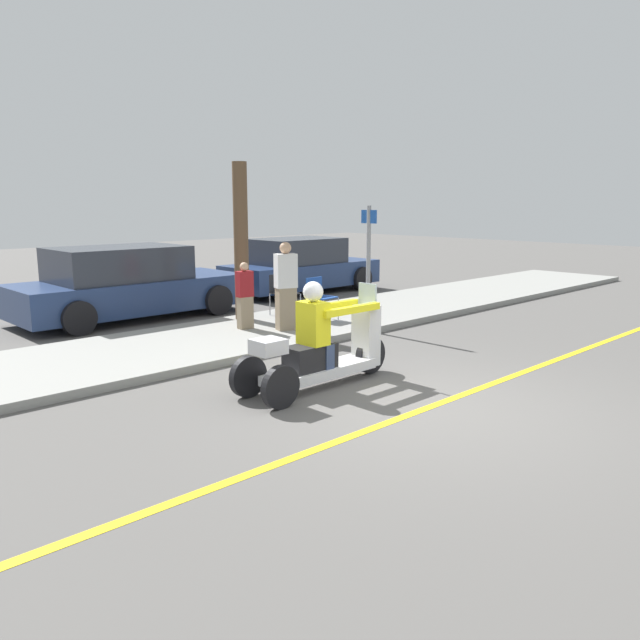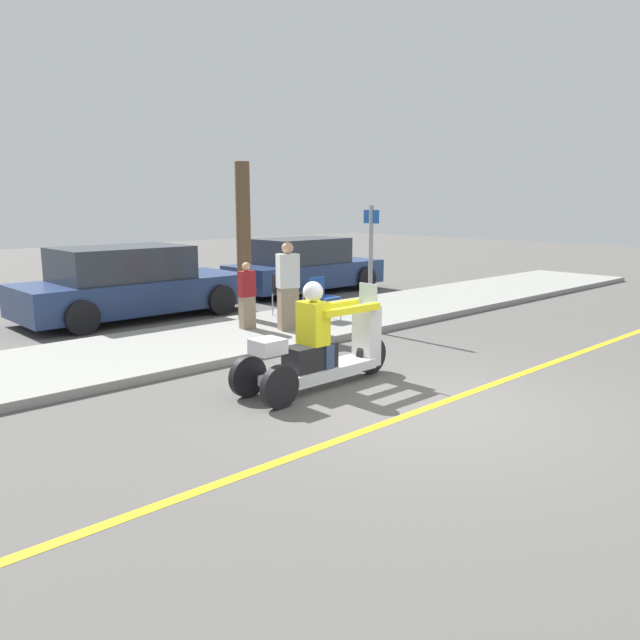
# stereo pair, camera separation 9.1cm
# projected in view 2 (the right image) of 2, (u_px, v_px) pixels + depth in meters

# --- Properties ---
(ground_plane) EXTENTS (60.00, 60.00, 0.00)m
(ground_plane) POSITION_uv_depth(u_px,v_px,m) (428.00, 408.00, 7.33)
(ground_plane) COLOR #565451
(lane_stripe) EXTENTS (24.00, 0.12, 0.01)m
(lane_stripe) POSITION_uv_depth(u_px,v_px,m) (409.00, 415.00, 7.09)
(lane_stripe) COLOR gold
(lane_stripe) RESTS_ON ground
(sidewalk_strip) EXTENTS (28.00, 2.80, 0.12)m
(sidewalk_strip) POSITION_uv_depth(u_px,v_px,m) (211.00, 340.00, 10.62)
(sidewalk_strip) COLOR gray
(sidewalk_strip) RESTS_ON ground
(motorcycle_trike) EXTENTS (2.44, 0.72, 1.40)m
(motorcycle_trike) POSITION_uv_depth(u_px,v_px,m) (321.00, 350.00, 8.07)
(motorcycle_trike) COLOR black
(motorcycle_trike) RESTS_ON ground
(spectator_with_child) EXTENTS (0.43, 0.33, 1.57)m
(spectator_with_child) POSITION_uv_depth(u_px,v_px,m) (288.00, 288.00, 11.09)
(spectator_with_child) COLOR gray
(spectator_with_child) RESTS_ON sidewalk_strip
(spectator_near_curb) EXTENTS (0.31, 0.21, 1.20)m
(spectator_near_curb) POSITION_uv_depth(u_px,v_px,m) (247.00, 297.00, 11.22)
(spectator_near_curb) COLOR gray
(spectator_near_curb) RESTS_ON sidewalk_strip
(folding_chair_curbside) EXTENTS (0.49, 0.49, 0.82)m
(folding_chair_curbside) POSITION_uv_depth(u_px,v_px,m) (285.00, 290.00, 12.64)
(folding_chair_curbside) COLOR #A5A8AD
(folding_chair_curbside) RESTS_ON sidewalk_strip
(folding_chair_set_back) EXTENTS (0.50, 0.50, 0.82)m
(folding_chair_set_back) POSITION_uv_depth(u_px,v_px,m) (321.00, 294.00, 12.10)
(folding_chair_set_back) COLOR #A5A8AD
(folding_chair_set_back) RESTS_ON sidewalk_strip
(parked_car_lot_far) EXTENTS (4.65, 2.10, 1.49)m
(parked_car_lot_far) POSITION_uv_depth(u_px,v_px,m) (130.00, 284.00, 12.86)
(parked_car_lot_far) COLOR navy
(parked_car_lot_far) RESTS_ON ground
(parked_car_lot_center) EXTENTS (4.29, 1.98, 1.44)m
(parked_car_lot_center) POSITION_uv_depth(u_px,v_px,m) (304.00, 267.00, 16.59)
(parked_car_lot_center) COLOR navy
(parked_car_lot_center) RESTS_ON ground
(tree_trunk) EXTENTS (0.28, 0.28, 3.01)m
(tree_trunk) POSITION_uv_depth(u_px,v_px,m) (244.00, 242.00, 12.00)
(tree_trunk) COLOR brown
(tree_trunk) RESTS_ON sidewalk_strip
(street_sign) EXTENTS (0.08, 0.36, 2.20)m
(street_sign) POSITION_uv_depth(u_px,v_px,m) (371.00, 261.00, 11.41)
(street_sign) COLOR gray
(street_sign) RESTS_ON sidewalk_strip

